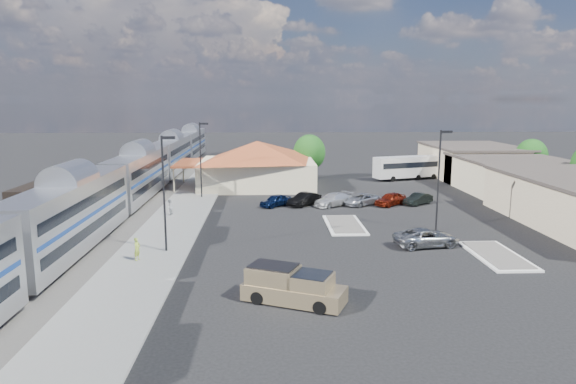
{
  "coord_description": "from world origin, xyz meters",
  "views": [
    {
      "loc": [
        -3.23,
        -44.36,
        11.65
      ],
      "look_at": [
        -1.19,
        4.45,
        2.8
      ],
      "focal_mm": 32.0,
      "sensor_mm": 36.0,
      "label": 1
    }
  ],
  "objects_px": {
    "pickup_truck": "(294,287)",
    "coach_bus": "(408,166)",
    "station_depot": "(257,164)",
    "suv": "(427,238)"
  },
  "relations": [
    {
      "from": "station_depot",
      "to": "pickup_truck",
      "type": "bearing_deg",
      "value": -85.94
    },
    {
      "from": "suv",
      "to": "coach_bus",
      "type": "xyz_separation_m",
      "value": [
        7.99,
        34.62,
        1.23
      ]
    },
    {
      "from": "station_depot",
      "to": "coach_bus",
      "type": "distance_m",
      "value": 22.83
    },
    {
      "from": "pickup_truck",
      "to": "coach_bus",
      "type": "xyz_separation_m",
      "value": [
        19.25,
        45.79,
        0.99
      ]
    },
    {
      "from": "pickup_truck",
      "to": "coach_bus",
      "type": "relative_size",
      "value": 0.58
    },
    {
      "from": "station_depot",
      "to": "coach_bus",
      "type": "relative_size",
      "value": 1.7
    },
    {
      "from": "pickup_truck",
      "to": "suv",
      "type": "relative_size",
      "value": 1.2
    },
    {
      "from": "pickup_truck",
      "to": "coach_bus",
      "type": "distance_m",
      "value": 49.68
    },
    {
      "from": "station_depot",
      "to": "pickup_truck",
      "type": "distance_m",
      "value": 40.39
    },
    {
      "from": "coach_bus",
      "to": "station_depot",
      "type": "bearing_deg",
      "value": 86.41
    }
  ]
}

